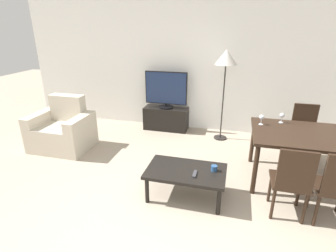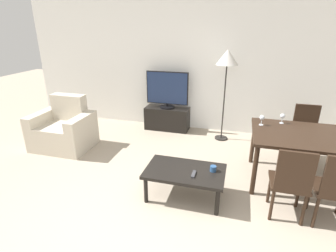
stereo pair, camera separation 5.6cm
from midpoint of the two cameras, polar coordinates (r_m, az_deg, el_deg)
ground_plane at (r=2.84m, az=-4.32°, el=-25.32°), size 18.00×18.00×0.00m
wall_back at (r=5.29m, az=8.01°, el=13.37°), size 7.51×0.06×2.70m
armchair at (r=4.96m, az=-21.43°, el=-0.84°), size 0.98×0.75×0.90m
tv_stand at (r=5.45m, az=0.13°, el=1.68°), size 0.90×0.37×0.47m
tv at (r=5.27m, az=0.13°, el=7.85°), size 0.85×0.30×0.73m
coffee_table at (r=3.30m, az=4.20°, el=-10.21°), size 0.97×0.59×0.39m
dining_table at (r=3.87m, az=27.46°, el=-2.65°), size 1.25×1.00×0.73m
dining_chair_near at (r=3.18m, az=25.64°, el=-10.69°), size 0.40×0.40×0.88m
dining_chair_far at (r=4.71m, az=28.01°, el=-0.84°), size 0.40×0.40×0.88m
floor_lamp at (r=4.78m, az=13.09°, el=13.61°), size 0.39×0.39×1.66m
remote_primary at (r=3.19m, az=6.10°, el=-10.38°), size 0.04×0.15×0.02m
cup_white_near at (r=3.28m, az=10.29°, el=-9.12°), size 0.08×0.08×0.07m
wine_glass_left at (r=4.09m, az=24.03°, el=1.88°), size 0.07×0.07×0.15m
wine_glass_center at (r=3.90m, az=20.16°, el=1.59°), size 0.07×0.07×0.15m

